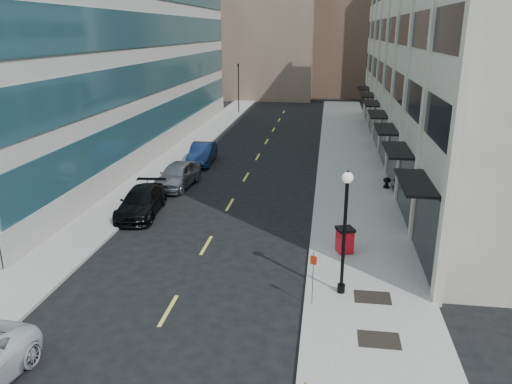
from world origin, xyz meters
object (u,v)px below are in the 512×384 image
(urn_planter, at_px, (387,182))
(sign_post, at_px, (313,270))
(car_black_pickup, at_px, (141,202))
(lamppost, at_px, (345,222))
(trash_bin, at_px, (345,239))
(car_silver_sedan, at_px, (177,175))
(car_blue_sedan, at_px, (202,154))
(traffic_signal, at_px, (238,67))

(urn_planter, bearing_deg, sign_post, -105.67)
(car_black_pickup, xyz_separation_m, lamppost, (11.03, -7.64, 2.36))
(lamppost, relative_size, sign_post, 2.36)
(trash_bin, distance_m, lamppost, 4.43)
(car_silver_sedan, height_order, car_blue_sedan, car_silver_sedan)
(car_black_pickup, bearing_deg, urn_planter, 19.98)
(car_blue_sedan, xyz_separation_m, lamppost, (10.41, -19.27, 2.32))
(car_black_pickup, relative_size, lamppost, 1.02)
(car_black_pickup, distance_m, lamppost, 13.62)
(traffic_signal, xyz_separation_m, car_black_pickup, (0.87, -36.32, -4.98))
(car_blue_sedan, distance_m, sign_post, 22.36)
(car_black_pickup, relative_size, car_silver_sedan, 1.05)
(car_silver_sedan, xyz_separation_m, trash_bin, (10.73, -9.21, -0.03))
(trash_bin, height_order, lamppost, lamppost)
(car_silver_sedan, height_order, lamppost, lamppost)
(traffic_signal, distance_m, car_blue_sedan, 25.22)
(car_silver_sedan, bearing_deg, urn_planter, 10.47)
(traffic_signal, bearing_deg, trash_bin, -73.23)
(car_black_pickup, bearing_deg, car_blue_sedan, 81.91)
(trash_bin, relative_size, sign_post, 0.57)
(traffic_signal, height_order, car_silver_sedan, traffic_signal)
(car_blue_sedan, height_order, sign_post, sign_post)
(car_silver_sedan, relative_size, lamppost, 0.97)
(traffic_signal, xyz_separation_m, sign_post, (10.80, -45.01, -4.18))
(sign_post, distance_m, urn_planter, 15.95)
(lamppost, height_order, sign_post, lamppost)
(sign_post, bearing_deg, car_black_pickup, 160.33)
(sign_post, relative_size, urn_planter, 3.08)
(car_blue_sedan, height_order, trash_bin, car_blue_sedan)
(trash_bin, xyz_separation_m, sign_post, (-1.31, -4.83, 0.74))
(lamppost, bearing_deg, traffic_signal, 105.15)
(car_black_pickup, xyz_separation_m, car_silver_sedan, (0.51, 5.35, 0.09))
(car_blue_sedan, bearing_deg, trash_bin, -58.33)
(car_black_pickup, distance_m, sign_post, 13.22)
(urn_planter, bearing_deg, car_silver_sedan, -174.63)
(car_blue_sedan, bearing_deg, sign_post, -68.16)
(urn_planter, bearing_deg, car_black_pickup, -154.98)
(lamppost, bearing_deg, car_silver_sedan, 129.00)
(trash_bin, xyz_separation_m, lamppost, (-0.21, -3.78, 2.30))
(traffic_signal, bearing_deg, urn_planter, -63.03)
(trash_bin, xyz_separation_m, urn_planter, (2.99, 10.50, -0.24))
(car_black_pickup, distance_m, car_blue_sedan, 11.64)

